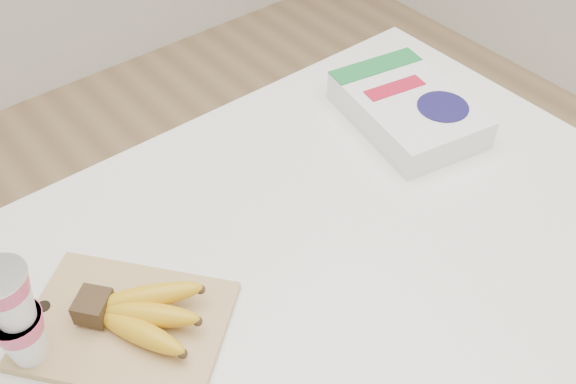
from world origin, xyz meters
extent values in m
cube|color=tan|center=(-0.29, 0.06, 0.91)|extent=(0.33, 0.34, 0.01)
cube|color=#382816|center=(-0.32, 0.09, 0.94)|extent=(0.06, 0.06, 0.03)
ellipsoid|color=gold|center=(-0.29, 0.02, 0.93)|extent=(0.09, 0.16, 0.05)
sphere|color=#382816|center=(-0.26, -0.05, 0.93)|extent=(0.01, 0.01, 0.01)
ellipsoid|color=gold|center=(-0.26, 0.03, 0.94)|extent=(0.13, 0.14, 0.05)
sphere|color=#382816|center=(-0.22, -0.02, 0.94)|extent=(0.01, 0.01, 0.01)
ellipsoid|color=gold|center=(-0.25, 0.05, 0.94)|extent=(0.15, 0.10, 0.05)
sphere|color=#382816|center=(-0.19, 0.02, 0.94)|extent=(0.01, 0.01, 0.01)
cube|color=white|center=(0.36, 0.13, 0.93)|extent=(0.24, 0.31, 0.06)
cube|color=#1B7C39|center=(0.38, 0.25, 0.96)|extent=(0.20, 0.09, 0.00)
cylinder|color=#181348|center=(0.38, 0.07, 0.96)|extent=(0.11, 0.11, 0.00)
cube|color=#B7152E|center=(0.36, 0.17, 0.96)|extent=(0.12, 0.06, 0.00)
camera|label=1|loc=(-0.43, -0.48, 1.67)|focal=40.00mm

